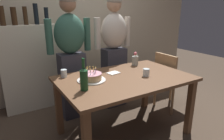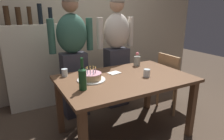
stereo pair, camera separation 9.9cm
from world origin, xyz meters
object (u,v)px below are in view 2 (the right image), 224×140
at_px(dining_chair, 172,78).
at_px(birthday_cake, 91,77).
at_px(water_glass_near, 147,73).
at_px(flower_vase, 137,60).
at_px(person_woman_cardigan, 117,51).
at_px(napkin_stack, 114,73).
at_px(water_glass_far, 65,73).
at_px(wine_bottle, 83,78).
at_px(person_man_bearded, 73,56).

bearing_deg(dining_chair, birthday_cake, 94.10).
relative_size(water_glass_near, flower_vase, 0.47).
distance_m(person_woman_cardigan, dining_chair, 0.91).
xyz_separation_m(napkin_stack, dining_chair, (0.98, -0.00, -0.23)).
relative_size(birthday_cake, water_glass_near, 3.50).
xyz_separation_m(birthday_cake, water_glass_near, (0.61, -0.19, 0.01)).
distance_m(birthday_cake, napkin_stack, 0.36).
bearing_deg(napkin_stack, water_glass_far, 162.39).
bearing_deg(water_glass_far, dining_chair, -6.66).
height_order(napkin_stack, person_woman_cardigan, person_woman_cardigan).
distance_m(water_glass_far, wine_bottle, 0.49).
bearing_deg(dining_chair, napkin_stack, 89.88).
bearing_deg(birthday_cake, dining_chair, 4.10).
bearing_deg(flower_vase, person_man_bearded, 152.62).
distance_m(water_glass_far, person_man_bearded, 0.45).
height_order(flower_vase, person_woman_cardigan, person_woman_cardigan).
xyz_separation_m(water_glass_far, wine_bottle, (0.04, -0.48, 0.08)).
bearing_deg(wine_bottle, person_woman_cardigan, 44.69).
xyz_separation_m(water_glass_near, person_man_bearded, (-0.60, 0.84, 0.09)).
bearing_deg(flower_vase, person_woman_cardigan, 103.51).
bearing_deg(person_woman_cardigan, water_glass_far, 22.54).
distance_m(wine_bottle, dining_chair, 1.56).
height_order(water_glass_far, dining_chair, dining_chair).
height_order(water_glass_near, person_man_bearded, person_man_bearded).
distance_m(flower_vase, person_man_bearded, 0.88).
xyz_separation_m(napkin_stack, flower_vase, (0.45, 0.15, 0.07)).
bearing_deg(flower_vase, dining_chair, -16.22).
bearing_deg(dining_chair, water_glass_near, 111.94).
bearing_deg(water_glass_near, water_glass_far, 150.60).
height_order(birthday_cake, flower_vase, flower_vase).
height_order(wine_bottle, dining_chair, wine_bottle).
relative_size(wine_bottle, napkin_stack, 2.18).
xyz_separation_m(water_glass_far, person_woman_cardigan, (0.91, 0.38, 0.09)).
height_order(napkin_stack, person_man_bearded, person_man_bearded).
bearing_deg(person_woman_cardigan, person_man_bearded, 0.00).
bearing_deg(person_man_bearded, wine_bottle, 77.78).
bearing_deg(napkin_stack, birthday_cake, -164.22).
relative_size(water_glass_far, person_woman_cardigan, 0.05).
bearing_deg(wine_bottle, person_man_bearded, 77.78).
bearing_deg(flower_vase, napkin_stack, -161.07).
bearing_deg(dining_chair, flower_vase, 73.78).
height_order(birthday_cake, napkin_stack, birthday_cake).
distance_m(person_man_bearded, person_woman_cardigan, 0.68).
relative_size(water_glass_far, person_man_bearded, 0.05).
bearing_deg(water_glass_far, water_glass_near, -29.40).
relative_size(napkin_stack, person_man_bearded, 0.09).
xyz_separation_m(flower_vase, person_woman_cardigan, (-0.10, 0.40, 0.06)).
xyz_separation_m(wine_bottle, dining_chair, (1.49, 0.30, -0.34)).
relative_size(person_man_bearded, dining_chair, 1.90).
bearing_deg(flower_vase, water_glass_far, 178.60).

